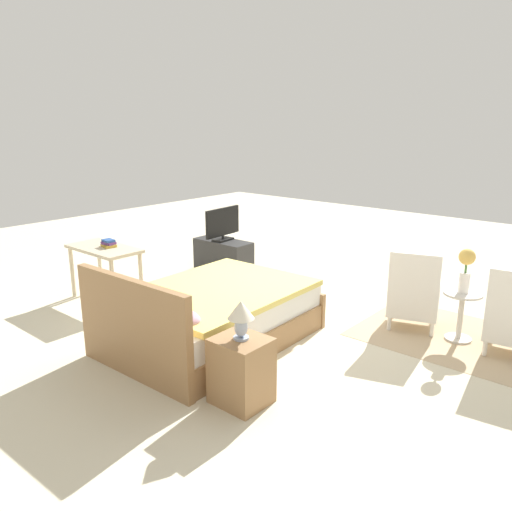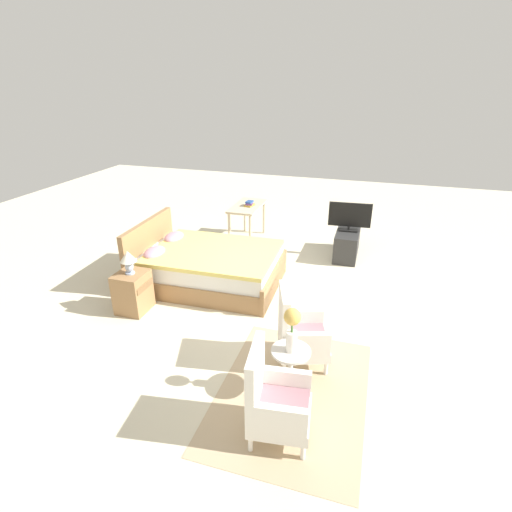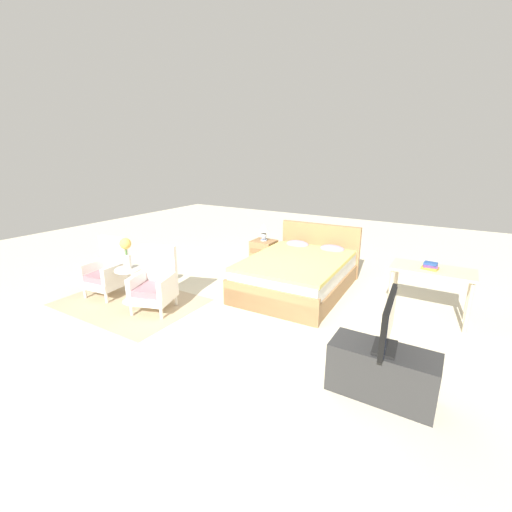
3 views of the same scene
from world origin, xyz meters
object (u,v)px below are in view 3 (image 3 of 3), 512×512
Objects in this scene: side_table at (130,281)px; armchair_by_window_left at (108,272)px; bed at (299,273)px; table_lamp at (264,230)px; armchair_by_window_right at (155,285)px; book_stack at (430,266)px; flower_vase at (126,250)px; tv_stand at (382,372)px; vanity_desk at (432,276)px; nightstand at (264,255)px; tv_flatscreen at (388,323)px.

armchair_by_window_left is at bearing 177.16° from side_table.
bed reaches higher than table_lamp.
book_stack is (3.42, 1.69, 0.39)m from armchair_by_window_right.
flower_vase is at bearing -111.24° from table_lamp.
tv_stand is (2.81, -2.68, -0.55)m from table_lamp.
table_lamp is 3.10m from vanity_desk.
book_stack reaches higher than nightstand.
flower_vase is 4.30m from book_stack.
tv_flatscreen is 1.94m from book_stack.
table_lamp reaches higher than tv_stand.
bed is at bearing 179.20° from vanity_desk.
armchair_by_window_left is 1.07m from armchair_by_window_right.
table_lamp is at bearing 136.46° from tv_flatscreen.
armchair_by_window_left is 1.00× the size of armchair_by_window_right.
armchair_by_window_right reaches higher than tv_stand.
nightstand is at bearing 167.20° from vanity_desk.
flower_vase is at bearing -111.24° from nightstand.
nightstand is 3.11m from book_stack.
armchair_by_window_right is (-1.49, -1.77, 0.08)m from bed.
side_table is 0.56× the size of tv_stand.
tv_flatscreen is (2.82, -2.67, 0.47)m from nightstand.
armchair_by_window_left is 0.88× the size of vanity_desk.
tv_stand is 4.44× the size of book_stack.
armchair_by_window_left reaches higher than side_table.
armchair_by_window_right is 1.23× the size of tv_flatscreen.
table_lamp reaches higher than vanity_desk.
tv_flatscreen is at bearing -3.36° from side_table.
nightstand is 0.55× the size of vanity_desk.
book_stack is at bearing -13.95° from table_lamp.
bed is at bearing 131.10° from tv_flatscreen.
table_lamp is (0.43, 2.43, 0.41)m from armchair_by_window_right.
bed is 2.72m from tv_flatscreen.
armchair_by_window_left reaches higher than nightstand.
tv_flatscreen is at bearing -48.90° from bed.
table_lamp is 3.92m from tv_stand.
armchair_by_window_right reaches higher than vanity_desk.
book_stack is at bearing -2.46° from bed.
book_stack is at bearing 26.30° from armchair_by_window_right.
tv_flatscreen is 3.46× the size of book_stack.
tv_flatscreen reaches higher than vanity_desk.
nightstand is 0.77× the size of tv_flatscreen.
tv_flatscreen reaches higher than table_lamp.
vanity_desk is at bearing 84.19° from tv_flatscreen.
flower_vase reaches higher than tv_flatscreen.
vanity_desk is (3.97, 1.77, -0.21)m from flower_vase.
flower_vase is 0.50× the size of tv_stand.
vanity_desk is at bearing -12.80° from nightstand.
flower_vase is 2.69m from nightstand.
book_stack is at bearing -120.91° from vanity_desk.
bed reaches higher than nightstand.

